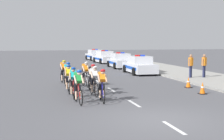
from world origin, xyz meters
name	(u,v)px	position (x,y,z in m)	size (l,w,h in m)	color
ground_plane	(160,119)	(0.00, 0.00, 0.00)	(160.00, 160.00, 0.00)	#56565B
sidewalk_slab	(182,73)	(7.98, 14.00, 0.06)	(4.98, 60.00, 0.12)	#A3A099
kerb_edge	(156,73)	(5.57, 14.00, 0.07)	(0.16, 60.00, 0.13)	#9E9E99
lane_markings_centre	(104,85)	(0.00, 8.92, 0.00)	(0.14, 21.60, 0.01)	white
cyclist_lead	(78,86)	(-2.39, 3.51, 0.79)	(0.44, 1.72, 1.56)	black
cyclist_second	(102,85)	(-1.29, 3.62, 0.79)	(0.44, 1.72, 1.56)	black
cyclist_third	(73,82)	(-2.42, 4.96, 0.79)	(0.44, 1.72, 1.56)	black
cyclist_fourth	(94,80)	(-1.34, 5.30, 0.79)	(0.43, 1.72, 1.56)	black
cyclist_fifth	(69,78)	(-2.47, 6.53, 0.79)	(0.44, 1.72, 1.56)	black
cyclist_sixth	(92,77)	(-1.20, 6.53, 0.79)	(0.43, 1.72, 1.56)	black
cyclist_seventh	(67,74)	(-2.32, 8.33, 0.79)	(0.44, 1.72, 1.56)	black
cyclist_eighth	(85,73)	(-1.20, 8.63, 0.79)	(0.45, 1.72, 1.56)	black
cyclist_ninth	(63,71)	(-2.37, 10.26, 0.79)	(0.45, 1.72, 1.56)	black
police_car_nearest	(140,66)	(4.44, 14.78, 0.68)	(2.06, 4.43, 1.59)	silver
police_car_second	(120,61)	(4.44, 20.71, 0.68)	(2.04, 4.42, 1.59)	silver
police_car_third	(104,58)	(4.44, 27.81, 0.68)	(2.28, 4.53, 1.59)	white
police_car_furthest	(95,55)	(4.44, 33.83, 0.68)	(2.21, 4.50, 1.59)	silver
traffic_cone_near	(203,88)	(4.23, 4.37, 0.31)	(0.36, 0.36, 0.64)	black
traffic_cone_far	(188,82)	(4.59, 6.57, 0.31)	(0.36, 0.36, 0.64)	black
spectator_closest	(191,64)	(6.74, 10.28, 1.08)	(0.46, 0.39, 1.68)	#23284C
spectator_middle	(204,64)	(7.75, 10.17, 1.08)	(0.48, 0.38, 1.68)	#23284C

